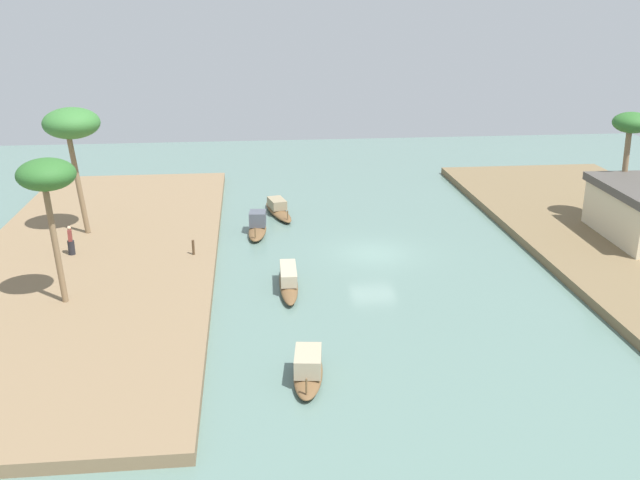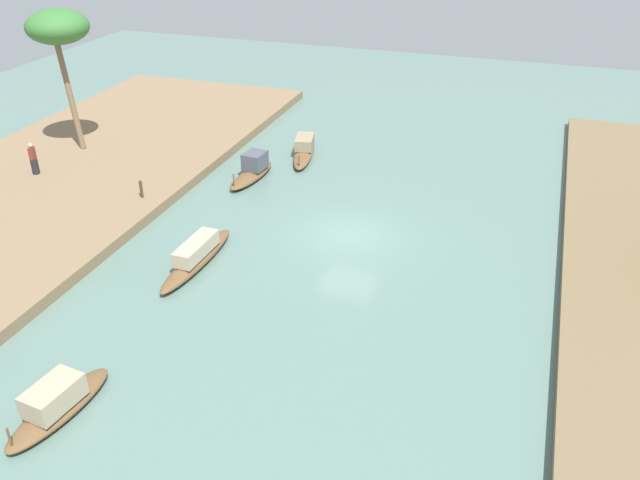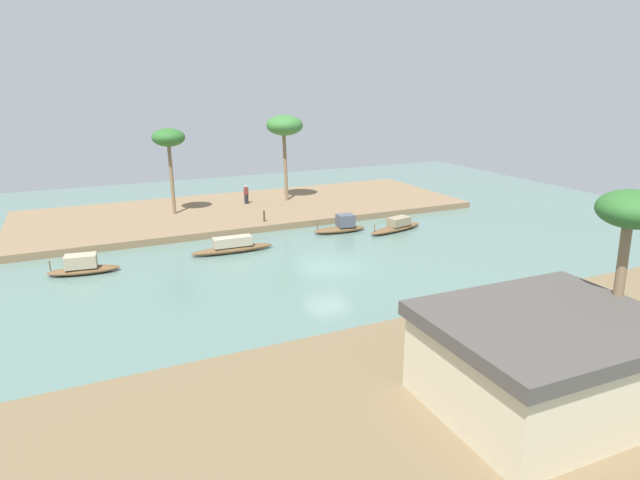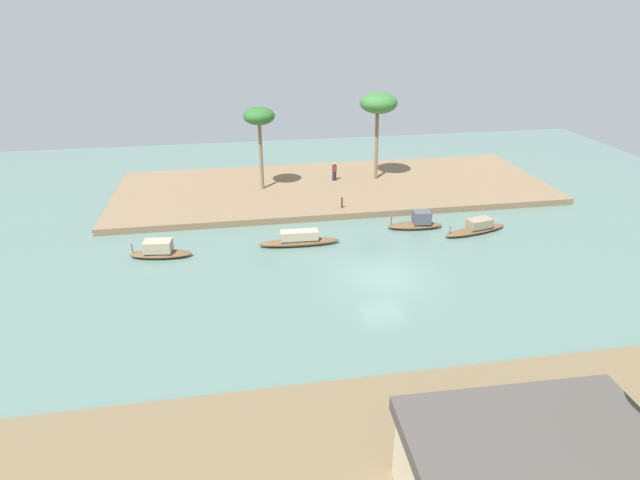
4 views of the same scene
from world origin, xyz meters
name	(u,v)px [view 4 (image 4 of 4)]	position (x,y,z in m)	size (l,w,h in m)	color
river_water	(384,277)	(0.00, 0.00, 0.00)	(66.84, 66.84, 0.00)	slate
riverbank_left	(334,188)	(0.00, -15.31, 0.25)	(36.23, 13.04, 0.49)	#846B4C
sampan_downstream_large	(299,240)	(4.32, -5.07, 0.41)	(5.38, 1.05, 1.05)	brown
sampan_upstream_small	(477,228)	(-8.12, -5.03, 0.36)	(5.05, 2.12, 1.01)	brown
sampan_with_tall_canopy	(417,222)	(-4.30, -6.45, 0.45)	(4.00, 1.39, 1.30)	brown
sampan_near_left_bank	(160,251)	(13.19, -4.86, 0.44)	(3.99, 1.57, 1.13)	brown
person_on_near_bank	(334,173)	(-0.27, -16.55, 1.15)	(0.41, 0.41, 1.61)	#232328
mooring_post	(342,203)	(0.43, -9.98, 0.91)	(0.14, 0.14, 0.83)	#4C3823
palm_tree_left_near	(378,104)	(-3.99, -16.69, 6.88)	(3.16, 3.16, 7.37)	#7F6647
palm_tree_left_far	(259,118)	(6.04, -15.55, 6.32)	(2.52, 2.52, 6.68)	#7F6647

